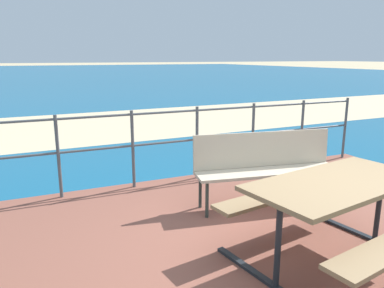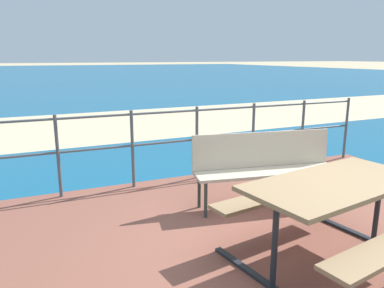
{
  "view_description": "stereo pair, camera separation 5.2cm",
  "coord_description": "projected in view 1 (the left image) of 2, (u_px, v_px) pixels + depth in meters",
  "views": [
    {
      "loc": [
        -2.24,
        -2.46,
        1.87
      ],
      "look_at": [
        0.03,
        2.7,
        0.53
      ],
      "focal_mm": 34.56,
      "sensor_mm": 36.0,
      "label": 1
    },
    {
      "loc": [
        -2.19,
        -2.48,
        1.87
      ],
      "look_at": [
        0.03,
        2.7,
        0.53
      ],
      "focal_mm": 34.56,
      "sensor_mm": 36.0,
      "label": 2
    }
  ],
  "objects": [
    {
      "name": "park_bench",
      "position": [
        266.0,
        162.0,
        4.56
      ],
      "size": [
        1.84,
        0.71,
        0.9
      ],
      "rotation": [
        0.0,
        0.0,
        -0.17
      ],
      "color": "#BCAD93",
      "rests_on": "patio_paving"
    },
    {
      "name": "picnic_table",
      "position": [
        336.0,
        200.0,
        3.19
      ],
      "size": [
        1.86,
        1.71,
        0.78
      ],
      "rotation": [
        0.0,
        0.0,
        0.17
      ],
      "color": "#8C704C",
      "rests_on": "patio_paving"
    },
    {
      "name": "ground_plane",
      "position": [
        303.0,
        259.0,
        3.5
      ],
      "size": [
        240.0,
        240.0,
        0.0
      ],
      "primitive_type": "plane",
      "color": "tan"
    },
    {
      "name": "patio_paving",
      "position": [
        304.0,
        256.0,
        3.5
      ],
      "size": [
        6.4,
        5.2,
        0.06
      ],
      "primitive_type": "cube",
      "color": "brown",
      "rests_on": "ground"
    },
    {
      "name": "beach_strip",
      "position": [
        118.0,
        124.0,
        10.53
      ],
      "size": [
        54.1,
        6.25,
        0.01
      ],
      "primitive_type": "cube",
      "rotation": [
        0.0,
        0.0,
        0.02
      ],
      "color": "beige",
      "rests_on": "ground"
    },
    {
      "name": "sea_water",
      "position": [
        50.0,
        75.0,
        39.12
      ],
      "size": [
        90.0,
        90.0,
        0.01
      ],
      "primitive_type": "cube",
      "color": "#145B84",
      "rests_on": "ground"
    },
    {
      "name": "railing_fence",
      "position": [
        197.0,
        135.0,
        5.5
      ],
      "size": [
        5.94,
        0.04,
        1.1
      ],
      "color": "#4C5156",
      "rests_on": "patio_paving"
    }
  ]
}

